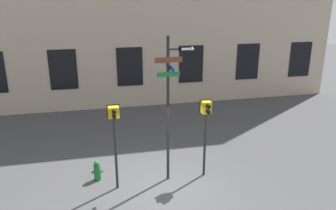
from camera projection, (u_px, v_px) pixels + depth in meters
The scene contains 5 objects.
ground_plane at pixel (164, 188), 10.29m from camera, with size 60.00×60.00×0.00m, color #424244.
street_sign_pole at pixel (170, 99), 10.04m from camera, with size 1.30×1.08×4.68m.
pedestrian_signal_left at pixel (114, 126), 9.69m from camera, with size 0.38×0.40×2.72m.
pedestrian_signal_right at pixel (206, 118), 10.48m from camera, with size 0.35×0.40×2.63m.
fire_hydrant at pixel (97, 171), 10.70m from camera, with size 0.38×0.22×0.68m.
Camera 1 is at (-1.89, -8.80, 5.64)m, focal length 35.00 mm.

